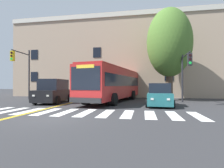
{
  "coord_description": "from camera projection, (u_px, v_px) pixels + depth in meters",
  "views": [
    {
      "loc": [
        4.51,
        -8.11,
        1.64
      ],
      "look_at": [
        1.53,
        8.61,
        1.76
      ],
      "focal_mm": 28.0,
      "sensor_mm": 36.0,
      "label": 1
    }
  ],
  "objects": [
    {
      "name": "lane_line_yellow_inner",
      "position": [
        95.0,
        97.0,
        24.76
      ],
      "size": [
        0.12,
        36.0,
        0.01
      ],
      "primitive_type": "cube",
      "color": "gold",
      "rests_on": "ground"
    },
    {
      "name": "traffic_light_far_corner",
      "position": [
        23.0,
        66.0,
        19.08
      ],
      "size": [
        0.56,
        3.25,
        5.73
      ],
      "color": "#28282D",
      "rests_on": "ground"
    },
    {
      "name": "lane_line_yellow_outer",
      "position": [
        96.0,
        97.0,
        24.73
      ],
      "size": [
        0.12,
        36.0,
        0.01
      ],
      "primitive_type": "cube",
      "color": "gold",
      "rests_on": "ground"
    },
    {
      "name": "traffic_light_near_corner",
      "position": [
        185.0,
        68.0,
        15.58
      ],
      "size": [
        0.35,
        3.28,
        4.77
      ],
      "color": "#28282D",
      "rests_on": "ground"
    },
    {
      "name": "ground_plane",
      "position": [
        52.0,
        118.0,
        8.76
      ],
      "size": [
        120.0,
        120.0,
        0.0
      ],
      "primitive_type": "plane",
      "color": "#303033"
    },
    {
      "name": "car_teal_far_lane",
      "position": [
        160.0,
        96.0,
        13.8
      ],
      "size": [
        2.24,
        4.05,
        1.79
      ],
      "color": "#236B70",
      "rests_on": "ground"
    },
    {
      "name": "city_bus",
      "position": [
        114.0,
        83.0,
        17.93
      ],
      "size": [
        4.62,
        12.58,
        3.34
      ],
      "color": "#B22323",
      "rests_on": "ground"
    },
    {
      "name": "crosswalk",
      "position": [
        57.0,
        112.0,
        10.72
      ],
      "size": [
        16.84,
        3.01,
        0.01
      ],
      "color": "white",
      "rests_on": "ground"
    },
    {
      "name": "building_facade",
      "position": [
        134.0,
        59.0,
        27.66
      ],
      "size": [
        35.73,
        9.2,
        11.63
      ],
      "color": "tan",
      "rests_on": "ground"
    },
    {
      "name": "car_black_near_lane",
      "position": [
        54.0,
        92.0,
        16.32
      ],
      "size": [
        2.52,
        4.97,
        2.2
      ],
      "color": "black",
      "rests_on": "ground"
    },
    {
      "name": "street_tree_curbside_large",
      "position": [
        169.0,
        43.0,
        18.99
      ],
      "size": [
        6.58,
        6.72,
        10.05
      ],
      "color": "#4C3D2D",
      "rests_on": "ground"
    }
  ]
}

